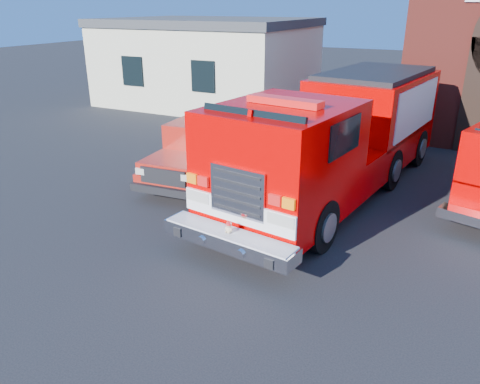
% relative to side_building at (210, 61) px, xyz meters
% --- Properties ---
extents(ground, '(100.00, 100.00, 0.00)m').
position_rel_side_building_xyz_m(ground, '(9.00, -13.00, -2.20)').
color(ground, black).
rests_on(ground, ground).
extents(side_building, '(10.20, 8.20, 4.35)m').
position_rel_side_building_xyz_m(side_building, '(0.00, 0.00, 0.00)').
color(side_building, beige).
rests_on(side_building, ground).
extents(fire_engine, '(4.32, 10.60, 3.17)m').
position_rel_side_building_xyz_m(fire_engine, '(9.96, -9.99, -0.56)').
color(fire_engine, black).
rests_on(fire_engine, ground).
extents(pickup_truck, '(2.37, 5.55, 1.77)m').
position_rel_side_building_xyz_m(pickup_truck, '(5.95, -10.47, -1.36)').
color(pickup_truck, black).
rests_on(pickup_truck, ground).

